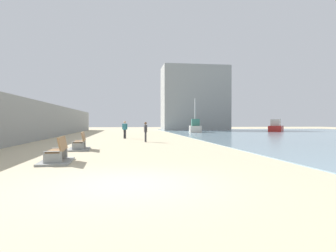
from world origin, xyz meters
The scene contains 9 objects.
ground_plane centered at (0.00, 18.00, 0.00)m, with size 120.00×120.00×0.00m, color #C6B793.
seawall centered at (-7.50, 18.00, 1.63)m, with size 0.80×64.00×3.26m, color gray.
bench_near centered at (-2.62, 4.26, 0.23)m, with size 1.22×2.16×0.98m.
bench_far centered at (-2.57, 9.35, 0.23)m, with size 1.25×2.18×0.98m.
person_walking centered at (-0.18, 19.90, 0.93)m, with size 0.48×0.31×1.61m.
person_standing centered at (1.40, 15.01, 0.87)m, with size 0.23×0.52×1.52m.
boat_nearest centered at (9.81, 34.35, 0.75)m, with size 2.41×5.45×4.95m.
boat_mid_bay centered at (22.98, 35.65, 0.73)m, with size 4.35×5.26×1.89m.
harbor_building centered at (12.48, 46.00, 5.83)m, with size 12.00×6.00×11.67m, color gray.
Camera 1 is at (-0.03, -7.25, 1.53)m, focal length 31.51 mm.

